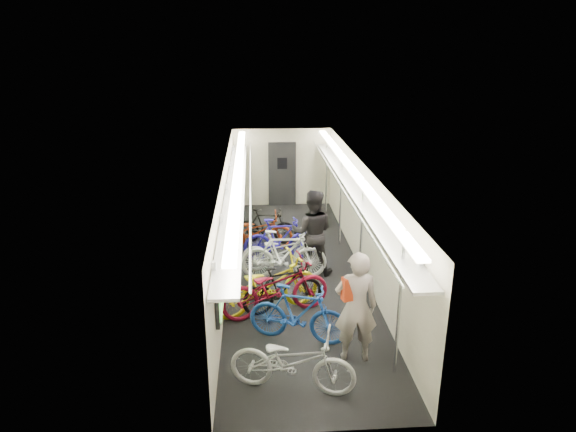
{
  "coord_description": "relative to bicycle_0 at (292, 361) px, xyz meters",
  "views": [
    {
      "loc": [
        -0.88,
        -10.47,
        4.94
      ],
      "look_at": [
        -0.12,
        0.51,
        1.15
      ],
      "focal_mm": 32.0,
      "sensor_mm": 36.0,
      "label": 1
    }
  ],
  "objects": [
    {
      "name": "bicycle_2",
      "position": [
        -0.14,
        2.24,
        0.06
      ],
      "size": [
        2.22,
        1.29,
        1.1
      ],
      "primitive_type": "imported",
      "rotation": [
        0.0,
        0.0,
        1.86
      ],
      "color": "maroon",
      "rests_on": "ground"
    },
    {
      "name": "bicycle_9",
      "position": [
        -0.21,
        5.83,
        -0.03
      ],
      "size": [
        1.61,
        0.69,
        0.93
      ],
      "primitive_type": "imported",
      "rotation": [
        0.0,
        0.0,
        1.41
      ],
      "color": "black",
      "rests_on": "ground"
    },
    {
      "name": "bicycle_1",
      "position": [
        0.2,
        1.31,
        0.03
      ],
      "size": [
        1.81,
        1.02,
        1.05
      ],
      "primitive_type": "imported",
      "rotation": [
        0.0,
        0.0,
        1.25
      ],
      "color": "#1A459D",
      "rests_on": "ground"
    },
    {
      "name": "passenger_mid",
      "position": [
        0.74,
        4.04,
        0.46
      ],
      "size": [
        1.04,
        0.87,
        1.91
      ],
      "primitive_type": "imported",
      "rotation": [
        0.0,
        0.0,
        2.97
      ],
      "color": "black",
      "rests_on": "ground"
    },
    {
      "name": "bicycle_0",
      "position": [
        0.0,
        0.0,
        0.0
      ],
      "size": [
        1.98,
        1.12,
        0.99
      ],
      "primitive_type": "imported",
      "rotation": [
        0.0,
        0.0,
        1.31
      ],
      "color": "silver",
      "rests_on": "ground"
    },
    {
      "name": "bicycle_3",
      "position": [
        0.0,
        2.34,
        -0.01
      ],
      "size": [
        1.66,
        0.87,
        0.96
      ],
      "primitive_type": "imported",
      "rotation": [
        0.0,
        0.0,
        1.85
      ],
      "color": "black",
      "rests_on": "ground"
    },
    {
      "name": "bicycle_7",
      "position": [
        0.07,
        4.8,
        0.02
      ],
      "size": [
        1.75,
        0.59,
        1.03
      ],
      "primitive_type": "imported",
      "rotation": [
        0.0,
        0.0,
        1.63
      ],
      "color": "#261CAC",
      "rests_on": "ground"
    },
    {
      "name": "passenger_near",
      "position": [
        1.06,
        0.73,
        0.45
      ],
      "size": [
        0.71,
        0.49,
        1.88
      ],
      "primitive_type": "imported",
      "rotation": [
        0.0,
        0.0,
        3.08
      ],
      "color": "gray",
      "rests_on": "ground"
    },
    {
      "name": "bicycle_5",
      "position": [
        0.11,
        3.79,
        0.07
      ],
      "size": [
        1.87,
        0.57,
        1.12
      ],
      "primitive_type": "imported",
      "rotation": [
        0.0,
        0.0,
        1.55
      ],
      "color": "white",
      "rests_on": "ground"
    },
    {
      "name": "bicycle_8",
      "position": [
        -0.46,
        5.51,
        -0.03
      ],
      "size": [
        1.77,
        0.63,
        0.93
      ],
      "primitive_type": "imported",
      "rotation": [
        0.0,
        0.0,
        1.58
      ],
      "color": "maroon",
      "rests_on": "ground"
    },
    {
      "name": "bicycle_6",
      "position": [
        0.06,
        4.21,
        -0.03
      ],
      "size": [
        1.77,
        0.66,
        0.92
      ],
      "primitive_type": "imported",
      "rotation": [
        0.0,
        0.0,
        1.54
      ],
      "color": "silver",
      "rests_on": "ground"
    },
    {
      "name": "bicycle_4",
      "position": [
        -0.31,
        2.35,
        0.07
      ],
      "size": [
        2.26,
        1.42,
        1.12
      ],
      "primitive_type": "imported",
      "rotation": [
        0.0,
        0.0,
        1.92
      ],
      "color": "yellow",
      "rests_on": "ground"
    },
    {
      "name": "train_car_shell",
      "position": [
        0.01,
        4.81,
        1.16
      ],
      "size": [
        10.0,
        10.0,
        10.0
      ],
      "color": "black",
      "rests_on": "ground"
    },
    {
      "name": "backpack",
      "position": [
        0.96,
        0.71,
        0.79
      ],
      "size": [
        0.29,
        0.2,
        0.38
      ],
      "primitive_type": "cube",
      "rotation": [
        0.0,
        0.0,
        0.27
      ],
      "color": "red",
      "rests_on": "passenger_near"
    }
  ]
}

